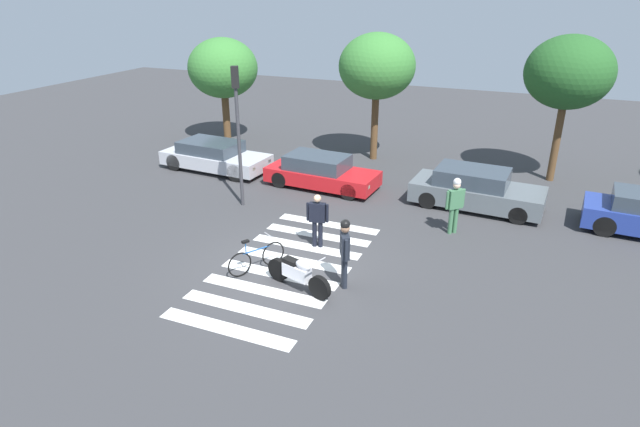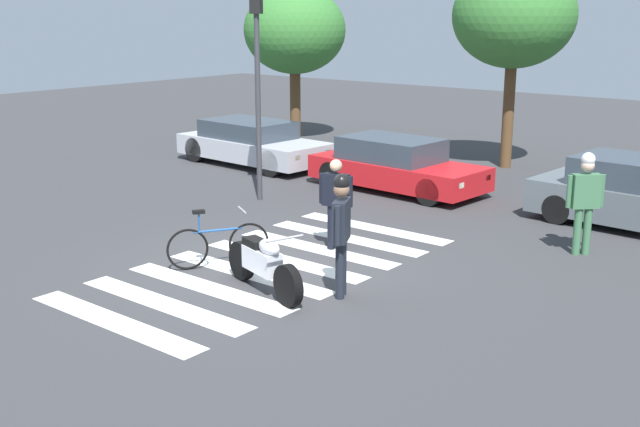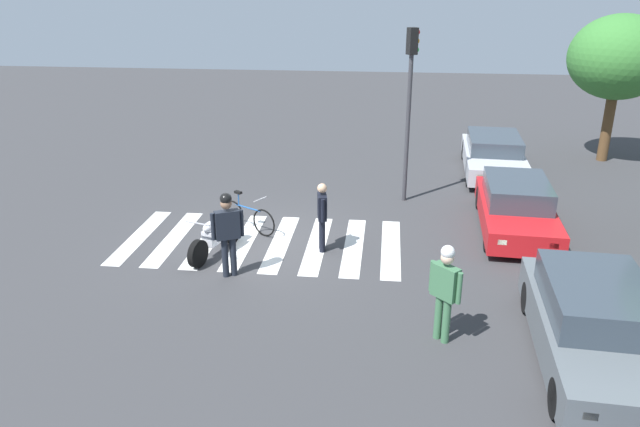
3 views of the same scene
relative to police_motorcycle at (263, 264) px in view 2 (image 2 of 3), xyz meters
name	(u,v)px [view 2 (image 2 of 3)]	position (x,y,z in m)	size (l,w,h in m)	color
ground_plane	(267,267)	(-0.80, 0.93, -0.46)	(60.00, 60.00, 0.00)	#38383A
police_motorcycle	(263,264)	(0.00, 0.00, 0.00)	(2.02, 0.86, 1.04)	black
leaning_bicycle	(218,244)	(-1.46, 0.44, -0.07)	(0.93, 1.55, 1.02)	black
officer_on_foot	(341,225)	(1.04, 0.60, 0.67)	(0.41, 0.64, 1.91)	#1E232D
officer_by_motorcycle	(336,199)	(-0.50, 2.45, 0.50)	(0.66, 0.28, 1.67)	black
pedestrian_bystander	(585,196)	(3.08, 4.98, 0.62)	(0.51, 0.52, 1.85)	#3F724C
crosswalk_stripes	(267,266)	(-0.80, 0.93, -0.45)	(3.43, 6.75, 0.01)	silver
car_silver_sedan	(252,143)	(-7.36, 7.42, 0.15)	(4.70, 2.14, 1.23)	black
car_red_convertible	(396,165)	(-2.40, 7.24, 0.15)	(4.42, 2.00, 1.26)	black
traffic_light_pole	(257,58)	(-4.28, 4.46, 2.76)	(0.32, 0.36, 4.86)	#38383D
street_tree_near	(295,31)	(-9.31, 11.56, 3.12)	(3.33, 3.33, 5.02)	brown
street_tree_mid	(514,16)	(-1.62, 11.56, 3.61)	(3.27, 3.27, 5.48)	brown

